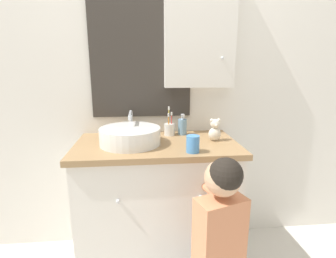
{
  "coord_description": "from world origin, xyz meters",
  "views": [
    {
      "loc": [
        -0.09,
        -1.26,
        1.34
      ],
      "look_at": [
        0.07,
        0.27,
        0.97
      ],
      "focal_mm": 28.0,
      "sensor_mm": 36.0,
      "label": 1
    }
  ],
  "objects_px": {
    "toothbrush_holder": "(169,129)",
    "drinking_cup": "(193,144)",
    "child_figure": "(220,237)",
    "sink_basin": "(130,135)",
    "teddy_bear": "(215,130)",
    "soap_dispenser": "(182,126)"
  },
  "relations": [
    {
      "from": "toothbrush_holder",
      "to": "child_figure",
      "type": "bearing_deg",
      "value": -76.64
    },
    {
      "from": "toothbrush_holder",
      "to": "teddy_bear",
      "type": "relative_size",
      "value": 1.36
    },
    {
      "from": "drinking_cup",
      "to": "teddy_bear",
      "type": "bearing_deg",
      "value": 49.18
    },
    {
      "from": "sink_basin",
      "to": "toothbrush_holder",
      "type": "bearing_deg",
      "value": 34.47
    },
    {
      "from": "child_figure",
      "to": "drinking_cup",
      "type": "relative_size",
      "value": 9.94
    },
    {
      "from": "toothbrush_holder",
      "to": "teddy_bear",
      "type": "distance_m",
      "value": 0.32
    },
    {
      "from": "toothbrush_holder",
      "to": "drinking_cup",
      "type": "distance_m",
      "value": 0.39
    },
    {
      "from": "child_figure",
      "to": "toothbrush_holder",
      "type": "bearing_deg",
      "value": 103.36
    },
    {
      "from": "toothbrush_holder",
      "to": "drinking_cup",
      "type": "height_order",
      "value": "toothbrush_holder"
    },
    {
      "from": "soap_dispenser",
      "to": "drinking_cup",
      "type": "bearing_deg",
      "value": -90.06
    },
    {
      "from": "sink_basin",
      "to": "teddy_bear",
      "type": "height_order",
      "value": "sink_basin"
    },
    {
      "from": "sink_basin",
      "to": "child_figure",
      "type": "bearing_deg",
      "value": -50.54
    },
    {
      "from": "child_figure",
      "to": "teddy_bear",
      "type": "height_order",
      "value": "teddy_bear"
    },
    {
      "from": "teddy_bear",
      "to": "drinking_cup",
      "type": "distance_m",
      "value": 0.28
    },
    {
      "from": "sink_basin",
      "to": "child_figure",
      "type": "distance_m",
      "value": 0.77
    },
    {
      "from": "child_figure",
      "to": "drinking_cup",
      "type": "height_order",
      "value": "drinking_cup"
    },
    {
      "from": "child_figure",
      "to": "drinking_cup",
      "type": "xyz_separation_m",
      "value": [
        -0.07,
        0.32,
        0.37
      ]
    },
    {
      "from": "teddy_bear",
      "to": "child_figure",
      "type": "bearing_deg",
      "value": -101.59
    },
    {
      "from": "child_figure",
      "to": "sink_basin",
      "type": "bearing_deg",
      "value": 129.46
    },
    {
      "from": "teddy_bear",
      "to": "drinking_cup",
      "type": "xyz_separation_m",
      "value": [
        -0.18,
        -0.21,
        -0.02
      ]
    },
    {
      "from": "child_figure",
      "to": "drinking_cup",
      "type": "distance_m",
      "value": 0.49
    },
    {
      "from": "sink_basin",
      "to": "drinking_cup",
      "type": "distance_m",
      "value": 0.4
    }
  ]
}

